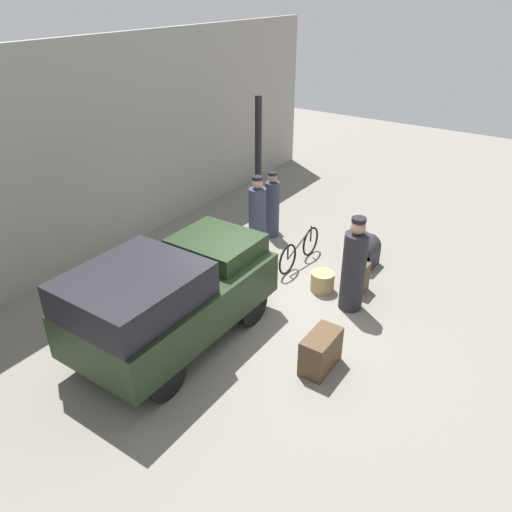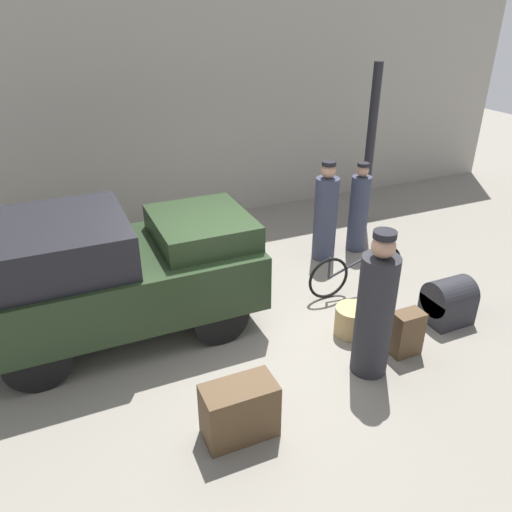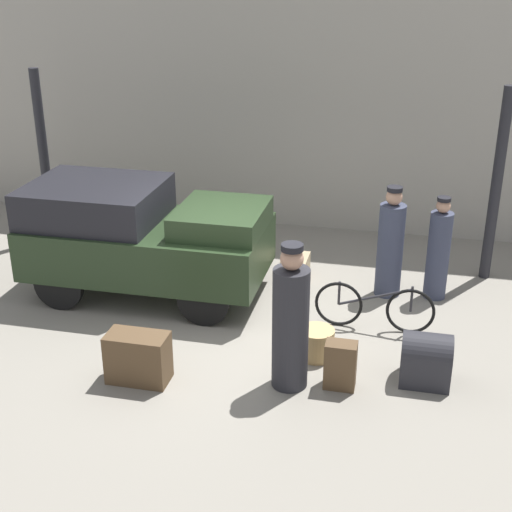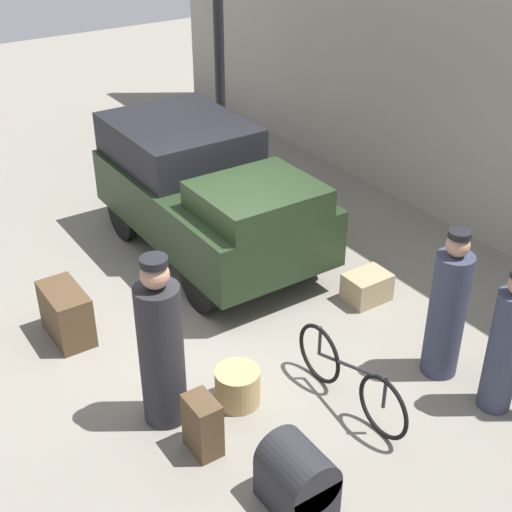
{
  "view_description": "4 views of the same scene",
  "coord_description": "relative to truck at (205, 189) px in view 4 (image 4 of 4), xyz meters",
  "views": [
    {
      "loc": [
        -6.43,
        -4.32,
        5.37
      ],
      "look_at": [
        0.2,
        0.2,
        0.95
      ],
      "focal_mm": 35.0,
      "sensor_mm": 36.0,
      "label": 1
    },
    {
      "loc": [
        -2.18,
        -5.23,
        4.0
      ],
      "look_at": [
        0.2,
        0.2,
        0.95
      ],
      "focal_mm": 35.0,
      "sensor_mm": 36.0,
      "label": 2
    },
    {
      "loc": [
        2.23,
        -8.66,
        4.83
      ],
      "look_at": [
        0.2,
        0.2,
        0.95
      ],
      "focal_mm": 50.0,
      "sensor_mm": 36.0,
      "label": 3
    },
    {
      "loc": [
        5.93,
        -3.63,
        4.99
      ],
      "look_at": [
        0.2,
        0.2,
        0.95
      ],
      "focal_mm": 50.0,
      "sensor_mm": 36.0,
      "label": 4
    }
  ],
  "objects": [
    {
      "name": "ground_plane",
      "position": [
        1.66,
        -0.63,
        -0.95
      ],
      "size": [
        30.0,
        30.0,
        0.0
      ],
      "primitive_type": "plane",
      "color": "gray"
    },
    {
      "name": "station_building_facade",
      "position": [
        1.66,
        3.45,
        1.3
      ],
      "size": [
        16.0,
        0.15,
        4.5
      ],
      "color": "gray",
      "rests_on": "ground"
    },
    {
      "name": "canopy_pillar_left",
      "position": [
        -2.46,
        1.74,
        0.58
      ],
      "size": [
        0.17,
        0.17,
        3.05
      ],
      "color": "black",
      "rests_on": "ground"
    },
    {
      "name": "truck",
      "position": [
        0.0,
        0.0,
        0.0
      ],
      "size": [
        3.54,
        1.8,
        1.69
      ],
      "color": "black",
      "rests_on": "ground"
    },
    {
      "name": "bicycle",
      "position": [
        3.53,
        -0.42,
        -0.61
      ],
      "size": [
        1.64,
        0.04,
        0.71
      ],
      "color": "black",
      "rests_on": "ground"
    },
    {
      "name": "wicker_basket",
      "position": [
        2.86,
        -1.33,
        -0.75
      ],
      "size": [
        0.46,
        0.46,
        0.4
      ],
      "color": "tan",
      "rests_on": "ground"
    },
    {
      "name": "porter_carrying_trunk",
      "position": [
        3.65,
        0.75,
        -0.17
      ],
      "size": [
        0.39,
        0.39,
        1.72
      ],
      "color": "#33384C",
      "rests_on": "ground"
    },
    {
      "name": "porter_with_bicycle",
      "position": [
        2.64,
        -2.03,
        -0.12
      ],
      "size": [
        0.43,
        0.43,
        1.83
      ],
      "color": "#232328",
      "rests_on": "ground"
    },
    {
      "name": "conductor_in_dark_uniform",
      "position": [
        4.35,
        0.81,
        -0.22
      ],
      "size": [
        0.33,
        0.33,
        1.59
      ],
      "color": "#33384C",
      "rests_on": "ground"
    },
    {
      "name": "suitcase_black_upright",
      "position": [
        3.24,
        -1.95,
        -0.65
      ],
      "size": [
        0.38,
        0.25,
        0.6
      ],
      "color": "#4C3823",
      "rests_on": "ground"
    },
    {
      "name": "trunk_umber_medium",
      "position": [
        4.24,
        -1.6,
        -0.64
      ],
      "size": [
        0.59,
        0.5,
        0.65
      ],
      "color": "#232328",
      "rests_on": "ground"
    },
    {
      "name": "trunk_wicker_pale",
      "position": [
        0.83,
        -2.35,
        -0.64
      ],
      "size": [
        0.75,
        0.4,
        0.62
      ],
      "color": "#4C3823",
      "rests_on": "ground"
    },
    {
      "name": "trunk_large_brown",
      "position": [
        2.17,
        1.02,
        -0.77
      ],
      "size": [
        0.4,
        0.54,
        0.36
      ],
      "color": "#9E8966",
      "rests_on": "ground"
    }
  ]
}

